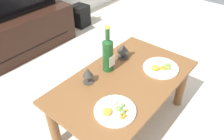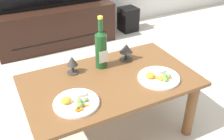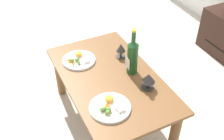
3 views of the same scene
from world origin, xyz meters
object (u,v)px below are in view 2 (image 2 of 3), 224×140
at_px(dinner_plate_left, 76,102).
at_px(floor_speaker, 128,19).
at_px(tv_stand, 55,26).
at_px(goblet_left, 72,62).
at_px(dinner_plate_right, 159,77).
at_px(dining_table, 110,90).
at_px(goblet_right, 126,49).
at_px(wine_bottle, 101,48).

bearing_deg(dinner_plate_left, floor_speaker, 52.02).
xyz_separation_m(tv_stand, goblet_left, (-0.27, -1.40, 0.31)).
xyz_separation_m(tv_stand, floor_speaker, (0.96, -0.02, -0.07)).
relative_size(tv_stand, dinner_plate_right, 4.97).
xyz_separation_m(dining_table, floor_speaker, (1.04, 1.56, -0.22)).
bearing_deg(goblet_left, goblet_right, -0.00).
xyz_separation_m(tv_stand, dinner_plate_right, (0.19, -1.72, 0.24)).
xyz_separation_m(goblet_left, dinner_plate_left, (-0.10, -0.32, -0.07)).
relative_size(wine_bottle, dinner_plate_right, 1.34).
bearing_deg(floor_speaker, goblet_right, -124.04).
bearing_deg(tv_stand, floor_speaker, -1.46).
bearing_deg(floor_speaker, goblet_left, -134.80).
bearing_deg(dinner_plate_left, tv_stand, 78.02).
bearing_deg(goblet_left, floor_speaker, 48.28).
distance_m(dining_table, dinner_plate_left, 0.33).
relative_size(dining_table, floor_speaker, 3.60).
height_order(dining_table, goblet_left, goblet_left).
bearing_deg(wine_bottle, tv_stand, 87.23).
distance_m(wine_bottle, dinner_plate_left, 0.44).
bearing_deg(dinner_plate_right, goblet_left, 145.51).
height_order(wine_bottle, goblet_right, wine_bottle).
xyz_separation_m(tv_stand, goblet_right, (0.13, -1.40, 0.31)).
distance_m(wine_bottle, dinner_plate_right, 0.42).
bearing_deg(goblet_right, dining_table, -140.14).
xyz_separation_m(floor_speaker, dinner_plate_right, (-0.76, -1.69, 0.32)).
bearing_deg(goblet_left, dining_table, -44.61).
relative_size(goblet_left, dinner_plate_right, 0.45).
xyz_separation_m(dining_table, tv_stand, (0.08, 1.58, -0.14)).
height_order(floor_speaker, dinner_plate_left, dinner_plate_left).
bearing_deg(wine_bottle, dining_table, -95.65).
bearing_deg(tv_stand, wine_bottle, -92.77).
relative_size(dining_table, wine_bottle, 3.04).
distance_m(floor_speaker, goblet_left, 1.88).
distance_m(dining_table, tv_stand, 1.59).
height_order(wine_bottle, dinner_plate_left, wine_bottle).
bearing_deg(dinner_plate_left, dining_table, 25.90).
distance_m(dining_table, dinner_plate_right, 0.32).
distance_m(tv_stand, floor_speaker, 0.96).
bearing_deg(dinner_plate_right, goblet_right, 100.85).
bearing_deg(tv_stand, dining_table, -93.07).
bearing_deg(goblet_right, floor_speaker, 59.05).
relative_size(floor_speaker, wine_bottle, 0.85).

